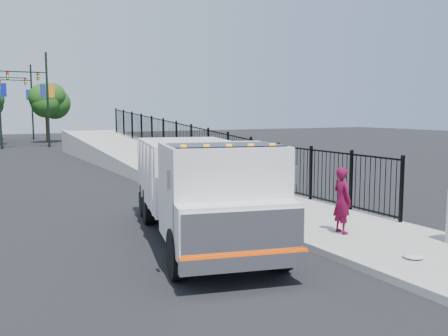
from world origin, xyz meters
name	(u,v)px	position (x,y,z in m)	size (l,w,h in m)	color
ground	(252,226)	(0.00, 0.00, 0.00)	(120.00, 120.00, 0.00)	black
sidewalk	(355,231)	(1.93, -2.00, 0.06)	(3.55, 12.00, 0.12)	#9E998E
curb	(295,239)	(0.00, -2.00, 0.08)	(0.30, 12.00, 0.16)	#ADAAA3
ramp	(141,165)	(2.12, 16.00, 0.00)	(3.95, 24.00, 1.70)	#9E998E
iron_fence	(191,154)	(3.55, 12.00, 0.90)	(0.10, 28.00, 1.80)	black
truck	(202,183)	(-1.94, -0.86, 1.43)	(3.97, 7.76, 2.54)	black
worker	(342,200)	(1.31, -2.16, 0.95)	(0.61, 0.40, 1.66)	#5A0726
debris	(413,256)	(1.16, -4.55, 0.17)	(0.42, 0.42, 0.11)	silver
light_pole_0	(3,95)	(-3.78, 32.81, 4.36)	(3.77, 0.22, 8.00)	black
light_pole_1	(44,96)	(-0.64, 32.97, 4.36)	(3.78, 0.22, 8.00)	black
light_pole_3	(29,99)	(-0.34, 45.58, 4.36)	(3.78, 0.22, 8.00)	black
tree_1	(47,102)	(0.58, 39.72, 3.96)	(2.84, 2.84, 5.42)	#382314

